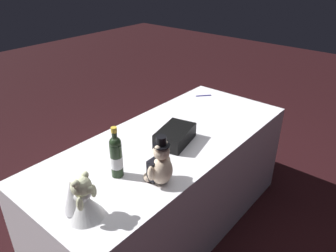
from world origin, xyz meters
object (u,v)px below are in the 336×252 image
at_px(teddy_bear_groom, 160,166).
at_px(champagne_bottle, 116,156).
at_px(teddy_bear_bride, 80,199).
at_px(signing_pen, 204,96).
at_px(gift_case_black, 175,136).

distance_m(teddy_bear_groom, champagne_bottle, 0.25).
distance_m(teddy_bear_bride, champagne_bottle, 0.34).
bearing_deg(teddy_bear_groom, teddy_bear_bride, -15.29).
height_order(signing_pen, gift_case_black, gift_case_black).
bearing_deg(gift_case_black, champagne_bottle, -2.20).
bearing_deg(champagne_bottle, signing_pen, -167.41).
relative_size(teddy_bear_groom, teddy_bear_bride, 1.22).
distance_m(champagne_bottle, gift_case_black, 0.49).
bearing_deg(teddy_bear_bride, teddy_bear_groom, 164.71).
distance_m(teddy_bear_groom, teddy_bear_bride, 0.44).
height_order(teddy_bear_groom, champagne_bottle, champagne_bottle).
relative_size(teddy_bear_groom, signing_pen, 2.52).
bearing_deg(teddy_bear_bride, champagne_bottle, -161.79).
distance_m(teddy_bear_bride, signing_pen, 1.63).
bearing_deg(gift_case_black, teddy_bear_groom, 28.23).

